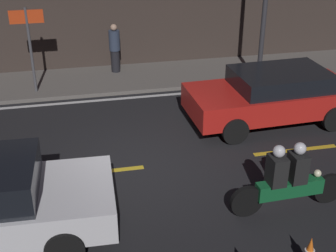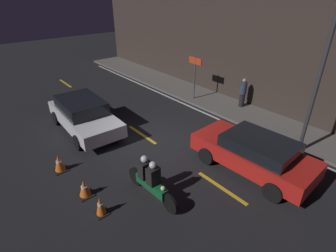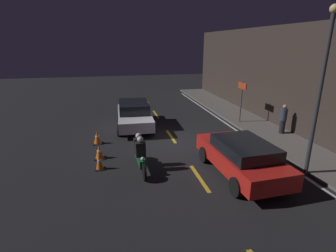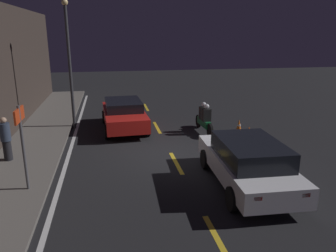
{
  "view_description": "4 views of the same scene",
  "coord_description": "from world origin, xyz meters",
  "px_view_note": "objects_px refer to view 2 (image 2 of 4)",
  "views": [
    {
      "loc": [
        -1.26,
        -8.43,
        5.3
      ],
      "look_at": [
        0.49,
        -0.19,
        1.03
      ],
      "focal_mm": 50.0,
      "sensor_mm": 36.0,
      "label": 1
    },
    {
      "loc": [
        7.41,
        -5.54,
        5.79
      ],
      "look_at": [
        0.61,
        0.15,
        1.04
      ],
      "focal_mm": 28.0,
      "sensor_mm": 36.0,
      "label": 2
    },
    {
      "loc": [
        11.44,
        -2.93,
        4.63
      ],
      "look_at": [
        0.6,
        -0.52,
        1.1
      ],
      "focal_mm": 28.0,
      "sensor_mm": 36.0,
      "label": 3
    },
    {
      "loc": [
        -11.36,
        2.18,
        4.35
      ],
      "look_at": [
        0.3,
        0.05,
        0.97
      ],
      "focal_mm": 35.0,
      "sensor_mm": 36.0,
      "label": 4
    }
  ],
  "objects_px": {
    "traffic_cone_near": "(59,163)",
    "traffic_cone_mid": "(84,188)",
    "pedestrian": "(243,93)",
    "sedan_white": "(84,114)",
    "motorcycle": "(150,179)",
    "taxi_red": "(254,153)",
    "shop_sign": "(195,69)",
    "street_lamp": "(321,73)",
    "traffic_cone_far": "(100,206)"
  },
  "relations": [
    {
      "from": "traffic_cone_near",
      "to": "shop_sign",
      "type": "distance_m",
      "value": 8.51
    },
    {
      "from": "sedan_white",
      "to": "motorcycle",
      "type": "bearing_deg",
      "value": -1.14
    },
    {
      "from": "street_lamp",
      "to": "traffic_cone_far",
      "type": "bearing_deg",
      "value": -106.08
    },
    {
      "from": "taxi_red",
      "to": "pedestrian",
      "type": "distance_m",
      "value": 5.45
    },
    {
      "from": "taxi_red",
      "to": "traffic_cone_mid",
      "type": "height_order",
      "value": "taxi_red"
    },
    {
      "from": "street_lamp",
      "to": "traffic_cone_near",
      "type": "bearing_deg",
      "value": -123.06
    },
    {
      "from": "motorcycle",
      "to": "street_lamp",
      "type": "height_order",
      "value": "street_lamp"
    },
    {
      "from": "pedestrian",
      "to": "shop_sign",
      "type": "distance_m",
      "value": 2.84
    },
    {
      "from": "motorcycle",
      "to": "pedestrian",
      "type": "xyz_separation_m",
      "value": [
        -2.26,
        7.7,
        0.24
      ]
    },
    {
      "from": "traffic_cone_far",
      "to": "shop_sign",
      "type": "bearing_deg",
      "value": 118.5
    },
    {
      "from": "taxi_red",
      "to": "traffic_cone_mid",
      "type": "xyz_separation_m",
      "value": [
        -2.57,
        -5.08,
        -0.45
      ]
    },
    {
      "from": "traffic_cone_mid",
      "to": "street_lamp",
      "type": "height_order",
      "value": "street_lamp"
    },
    {
      "from": "traffic_cone_near",
      "to": "street_lamp",
      "type": "distance_m",
      "value": 9.45
    },
    {
      "from": "motorcycle",
      "to": "pedestrian",
      "type": "distance_m",
      "value": 8.03
    },
    {
      "from": "taxi_red",
      "to": "traffic_cone_far",
      "type": "height_order",
      "value": "taxi_red"
    },
    {
      "from": "sedan_white",
      "to": "shop_sign",
      "type": "height_order",
      "value": "shop_sign"
    },
    {
      "from": "pedestrian",
      "to": "street_lamp",
      "type": "xyz_separation_m",
      "value": [
        4.08,
        -1.85,
        2.36
      ]
    },
    {
      "from": "traffic_cone_mid",
      "to": "pedestrian",
      "type": "bearing_deg",
      "value": 95.77
    },
    {
      "from": "traffic_cone_near",
      "to": "pedestrian",
      "type": "relative_size",
      "value": 0.42
    },
    {
      "from": "taxi_red",
      "to": "traffic_cone_near",
      "type": "distance_m",
      "value": 6.79
    },
    {
      "from": "traffic_cone_mid",
      "to": "shop_sign",
      "type": "bearing_deg",
      "value": 112.56
    },
    {
      "from": "sedan_white",
      "to": "street_lamp",
      "type": "distance_m",
      "value": 9.41
    },
    {
      "from": "taxi_red",
      "to": "motorcycle",
      "type": "distance_m",
      "value": 3.74
    },
    {
      "from": "motorcycle",
      "to": "traffic_cone_near",
      "type": "height_order",
      "value": "motorcycle"
    },
    {
      "from": "motorcycle",
      "to": "shop_sign",
      "type": "relative_size",
      "value": 0.94
    },
    {
      "from": "pedestrian",
      "to": "street_lamp",
      "type": "bearing_deg",
      "value": -24.45
    },
    {
      "from": "traffic_cone_near",
      "to": "traffic_cone_far",
      "type": "distance_m",
      "value": 2.78
    },
    {
      "from": "sedan_white",
      "to": "street_lamp",
      "type": "bearing_deg",
      "value": 39.68
    },
    {
      "from": "motorcycle",
      "to": "traffic_cone_mid",
      "type": "bearing_deg",
      "value": -132.76
    },
    {
      "from": "pedestrian",
      "to": "shop_sign",
      "type": "height_order",
      "value": "shop_sign"
    },
    {
      "from": "traffic_cone_far",
      "to": "street_lamp",
      "type": "xyz_separation_m",
      "value": [
        2.12,
        7.37,
        2.93
      ]
    },
    {
      "from": "motorcycle",
      "to": "traffic_cone_near",
      "type": "bearing_deg",
      "value": -153.56
    },
    {
      "from": "traffic_cone_near",
      "to": "shop_sign",
      "type": "xyz_separation_m",
      "value": [
        -1.6,
        8.23,
        1.49
      ]
    },
    {
      "from": "motorcycle",
      "to": "street_lamp",
      "type": "relative_size",
      "value": 0.39
    },
    {
      "from": "sedan_white",
      "to": "traffic_cone_near",
      "type": "relative_size",
      "value": 7.03
    },
    {
      "from": "traffic_cone_near",
      "to": "shop_sign",
      "type": "relative_size",
      "value": 0.27
    },
    {
      "from": "taxi_red",
      "to": "shop_sign",
      "type": "distance_m",
      "value": 6.74
    },
    {
      "from": "traffic_cone_mid",
      "to": "traffic_cone_far",
      "type": "xyz_separation_m",
      "value": [
        1.02,
        0.03,
        0.03
      ]
    },
    {
      "from": "traffic_cone_near",
      "to": "taxi_red",
      "type": "bearing_deg",
      "value": 50.3
    },
    {
      "from": "traffic_cone_near",
      "to": "traffic_cone_mid",
      "type": "relative_size",
      "value": 1.11
    },
    {
      "from": "traffic_cone_far",
      "to": "pedestrian",
      "type": "xyz_separation_m",
      "value": [
        -1.95,
        9.22,
        0.57
      ]
    },
    {
      "from": "sedan_white",
      "to": "motorcycle",
      "type": "distance_m",
      "value": 5.39
    },
    {
      "from": "taxi_red",
      "to": "shop_sign",
      "type": "height_order",
      "value": "shop_sign"
    },
    {
      "from": "taxi_red",
      "to": "motorcycle",
      "type": "bearing_deg",
      "value": 67.94
    },
    {
      "from": "traffic_cone_far",
      "to": "street_lamp",
      "type": "height_order",
      "value": "street_lamp"
    },
    {
      "from": "motorcycle",
      "to": "traffic_cone_near",
      "type": "relative_size",
      "value": 3.55
    },
    {
      "from": "motorcycle",
      "to": "taxi_red",
      "type": "bearing_deg",
      "value": 68.34
    },
    {
      "from": "pedestrian",
      "to": "street_lamp",
      "type": "height_order",
      "value": "street_lamp"
    },
    {
      "from": "motorcycle",
      "to": "pedestrian",
      "type": "height_order",
      "value": "pedestrian"
    },
    {
      "from": "sedan_white",
      "to": "taxi_red",
      "type": "distance_m",
      "value": 7.36
    }
  ]
}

